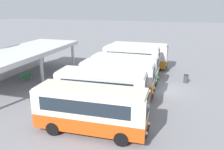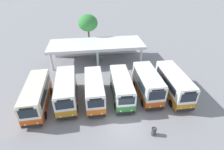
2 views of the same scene
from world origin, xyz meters
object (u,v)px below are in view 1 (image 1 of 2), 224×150
(city_bus_far_end_green, at_px, (139,54))
(city_bus_fifth_blue, at_px, (131,59))
(waiting_chair_end_by_column, at_px, (24,78))
(waiting_chair_middle_seat, at_px, (30,74))
(city_bus_nearest_orange, at_px, (91,108))
(city_bus_second_in_row, at_px, (102,89))
(waiting_chair_second_from_end, at_px, (27,76))
(city_bus_fourth_amber, at_px, (125,68))
(litter_bin_apron, at_px, (186,79))
(city_bus_middle_cream, at_px, (117,77))

(city_bus_far_end_green, bearing_deg, city_bus_fifth_blue, 175.06)
(waiting_chair_end_by_column, xyz_separation_m, waiting_chair_middle_seat, (1.30, 0.12, 0.00))
(city_bus_nearest_orange, height_order, city_bus_fifth_blue, city_bus_fifth_blue)
(city_bus_second_in_row, relative_size, waiting_chair_second_from_end, 8.33)
(city_bus_second_in_row, distance_m, city_bus_fourth_amber, 6.76)
(city_bus_second_in_row, distance_m, city_bus_far_end_green, 13.52)
(city_bus_fourth_amber, height_order, city_bus_fifth_blue, city_bus_fifth_blue)
(city_bus_nearest_orange, bearing_deg, waiting_chair_middle_seat, 51.91)
(city_bus_second_in_row, distance_m, city_bus_fifth_blue, 10.14)
(city_bus_nearest_orange, xyz_separation_m, city_bus_second_in_row, (3.38, 0.46, 0.06))
(city_bus_fourth_amber, bearing_deg, waiting_chair_middle_seat, 98.67)
(city_bus_nearest_orange, xyz_separation_m, waiting_chair_end_by_column, (7.22, 10.75, -1.20))
(city_bus_nearest_orange, relative_size, city_bus_second_in_row, 1.05)
(city_bus_nearest_orange, bearing_deg, city_bus_fourth_amber, 1.39)
(litter_bin_apron, bearing_deg, city_bus_middle_cream, 132.00)
(waiting_chair_end_by_column, xyz_separation_m, waiting_chair_second_from_end, (0.65, 0.01, 0.00))
(city_bus_nearest_orange, relative_size, city_bus_fifth_blue, 1.15)
(city_bus_fifth_blue, relative_size, city_bus_far_end_green, 0.89)
(city_bus_nearest_orange, height_order, waiting_chair_middle_seat, city_bus_nearest_orange)
(waiting_chair_end_by_column, relative_size, litter_bin_apron, 0.96)
(city_bus_nearest_orange, bearing_deg, city_bus_middle_cream, 1.09)
(city_bus_middle_cream, xyz_separation_m, city_bus_far_end_green, (10.14, -0.13, 0.04))
(city_bus_fifth_blue, bearing_deg, city_bus_middle_cream, -178.64)
(city_bus_middle_cream, height_order, waiting_chair_end_by_column, city_bus_middle_cream)
(city_bus_far_end_green, height_order, waiting_chair_end_by_column, city_bus_far_end_green)
(waiting_chair_middle_seat, bearing_deg, litter_bin_apron, -77.43)
(city_bus_second_in_row, bearing_deg, city_bus_far_end_green, -1.96)
(city_bus_middle_cream, distance_m, city_bus_fourth_amber, 3.38)
(city_bus_fourth_amber, bearing_deg, waiting_chair_second_from_end, 102.17)
(city_bus_fifth_blue, bearing_deg, city_bus_fourth_amber, -179.26)
(city_bus_second_in_row, height_order, waiting_chair_second_from_end, city_bus_second_in_row)
(city_bus_nearest_orange, relative_size, city_bus_far_end_green, 1.02)
(city_bus_second_in_row, distance_m, city_bus_middle_cream, 3.39)
(city_bus_far_end_green, relative_size, litter_bin_apron, 8.19)
(city_bus_nearest_orange, relative_size, city_bus_middle_cream, 1.11)
(city_bus_middle_cream, relative_size, waiting_chair_end_by_column, 7.88)
(city_bus_fourth_amber, height_order, waiting_chair_second_from_end, city_bus_fourth_amber)
(city_bus_fourth_amber, distance_m, city_bus_fifth_blue, 3.38)
(city_bus_far_end_green, height_order, waiting_chair_second_from_end, city_bus_far_end_green)
(city_bus_fifth_blue, bearing_deg, waiting_chair_second_from_end, 118.34)
(city_bus_fourth_amber, relative_size, waiting_chair_end_by_column, 8.09)
(waiting_chair_end_by_column, bearing_deg, city_bus_fifth_blue, -58.95)
(waiting_chair_end_by_column, distance_m, litter_bin_apron, 17.50)
(city_bus_fifth_blue, distance_m, waiting_chair_second_from_end, 11.97)
(city_bus_second_in_row, relative_size, waiting_chair_end_by_column, 8.33)
(city_bus_middle_cream, bearing_deg, city_bus_nearest_orange, -178.91)
(city_bus_second_in_row, height_order, litter_bin_apron, city_bus_second_in_row)
(city_bus_nearest_orange, distance_m, city_bus_fourth_amber, 10.14)
(city_bus_second_in_row, bearing_deg, waiting_chair_second_from_end, 66.45)
(city_bus_nearest_orange, distance_m, waiting_chair_second_from_end, 13.38)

